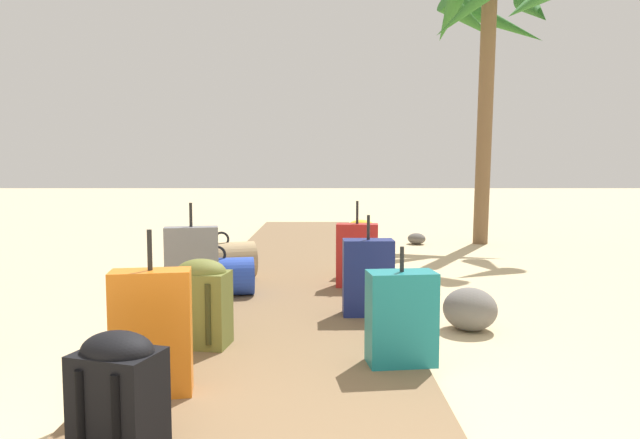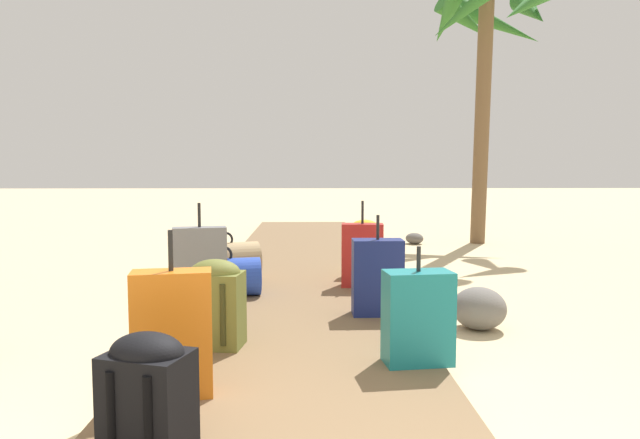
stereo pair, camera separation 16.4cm
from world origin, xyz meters
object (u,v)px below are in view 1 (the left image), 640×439
object	(u,v)px
duffel_bag_blue	(218,277)
palm_tree_far_right	(495,30)
backpack_olive	(202,300)
backpack_black	(119,390)
suitcase_navy	(369,277)
suitcase_teal	(402,318)
suitcase_red	(358,255)
backpack_yellow	(362,246)
suitcase_grey	(193,269)
duffel_bag_tan	(222,261)
suitcase_orange	(153,332)

from	to	relation	value
duffel_bag_blue	palm_tree_far_right	world-z (taller)	palm_tree_far_right
backpack_olive	backpack_black	size ratio (longest dim) A/B	1.13
suitcase_navy	backpack_black	bearing A→B (deg)	-118.00
backpack_black	palm_tree_far_right	bearing A→B (deg)	63.24
backpack_black	suitcase_teal	bearing A→B (deg)	40.06
backpack_olive	suitcase_red	xyz separation A→B (m)	(1.09, 1.84, 0.01)
backpack_black	suitcase_navy	distance (m)	2.45
palm_tree_far_right	backpack_yellow	bearing A→B (deg)	-126.14
suitcase_grey	backpack_yellow	size ratio (longest dim) A/B	1.45
suitcase_grey	suitcase_teal	size ratio (longest dim) A/B	1.26
duffel_bag_tan	backpack_black	size ratio (longest dim) A/B	1.54
suitcase_teal	backpack_black	distance (m)	1.63
duffel_bag_blue	palm_tree_far_right	distance (m)	6.20
backpack_olive	duffel_bag_blue	size ratio (longest dim) A/B	0.80
suitcase_red	palm_tree_far_right	size ratio (longest dim) A/B	0.20
suitcase_orange	suitcase_red	world-z (taller)	suitcase_orange
suitcase_grey	backpack_yellow	world-z (taller)	suitcase_grey
suitcase_red	palm_tree_far_right	xyz separation A→B (m)	(2.32, 3.63, 2.94)
suitcase_grey	backpack_olive	size ratio (longest dim) A/B	1.54
suitcase_teal	suitcase_red	xyz separation A→B (m)	(-0.11, 2.18, 0.03)
backpack_olive	suitcase_navy	xyz separation A→B (m)	(1.11, 0.78, -0.00)
suitcase_grey	suitcase_navy	distance (m)	1.38
duffel_bag_blue	backpack_black	world-z (taller)	backpack_black
backpack_olive	suitcase_orange	bearing A→B (deg)	-96.16
palm_tree_far_right	duffel_bag_blue	bearing A→B (deg)	-131.61
backpack_olive	backpack_black	distance (m)	1.38
suitcase_grey	suitcase_teal	xyz separation A→B (m)	(1.47, -1.26, -0.06)
suitcase_teal	backpack_yellow	world-z (taller)	suitcase_teal
suitcase_orange	backpack_black	bearing A→B (deg)	-85.83
suitcase_orange	duffel_bag_tan	world-z (taller)	suitcase_orange
suitcase_teal	suitcase_orange	bearing A→B (deg)	-161.01
suitcase_red	backpack_yellow	size ratio (longest dim) A/B	1.39
backpack_yellow	suitcase_red	bearing A→B (deg)	-98.07
suitcase_orange	duffel_bag_tan	distance (m)	3.00
backpack_olive	backpack_yellow	bearing A→B (deg)	63.96
suitcase_orange	backpack_black	world-z (taller)	suitcase_orange
suitcase_red	suitcase_navy	xyz separation A→B (m)	(0.02, -1.06, -0.01)
duffel_bag_blue	palm_tree_far_right	size ratio (longest dim) A/B	0.17
suitcase_grey	palm_tree_far_right	size ratio (longest dim) A/B	0.21
suitcase_grey	suitcase_navy	world-z (taller)	suitcase_grey
suitcase_orange	backpack_black	xyz separation A→B (m)	(0.04, -0.60, -0.05)
suitcase_teal	palm_tree_far_right	xyz separation A→B (m)	(2.21, 5.81, 2.97)
suitcase_orange	suitcase_red	xyz separation A→B (m)	(1.18, 2.62, -0.01)
suitcase_grey	suitcase_red	world-z (taller)	suitcase_grey
suitcase_orange	palm_tree_far_right	xyz separation A→B (m)	(3.50, 6.25, 2.93)
backpack_black	suitcase_orange	bearing A→B (deg)	94.17
duffel_bag_tan	backpack_yellow	distance (m)	1.44
suitcase_navy	palm_tree_far_right	xyz separation A→B (m)	(2.31, 4.69, 2.95)
duffel_bag_blue	suitcase_grey	bearing A→B (deg)	-101.07
suitcase_orange	backpack_olive	xyz separation A→B (m)	(0.08, 0.78, -0.02)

